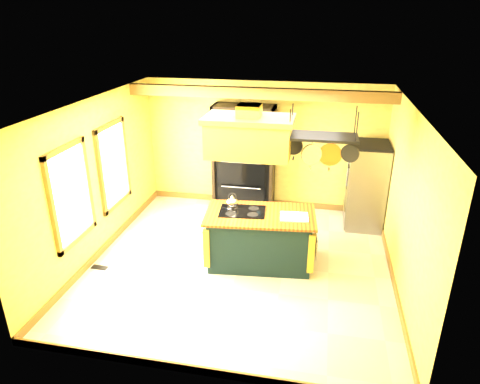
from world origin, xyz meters
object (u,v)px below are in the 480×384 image
(pot_rack, at_px, (322,143))
(refrigerator, at_px, (366,188))
(range_hood, at_px, (249,135))
(kitchen_island, at_px, (260,238))
(hutch, at_px, (244,170))

(pot_rack, height_order, refrigerator, pot_rack)
(range_hood, bearing_deg, refrigerator, 41.84)
(kitchen_island, xyz_separation_m, pot_rack, (0.91, 0.00, 1.71))
(kitchen_island, relative_size, refrigerator, 1.14)
(kitchen_island, xyz_separation_m, range_hood, (-0.20, -0.00, 1.77))
(range_hood, bearing_deg, hutch, 102.42)
(refrigerator, bearing_deg, hutch, 171.85)
(pot_rack, bearing_deg, hutch, 126.24)
(range_hood, xyz_separation_m, pot_rack, (1.10, 0.00, -0.06))
(range_hood, xyz_separation_m, refrigerator, (2.01, 1.80, -1.43))
(pot_rack, xyz_separation_m, hutch, (-1.58, 2.15, -1.30))
(refrigerator, relative_size, hutch, 0.73)
(range_hood, relative_size, refrigerator, 0.82)
(hutch, bearing_deg, range_hood, -77.58)
(refrigerator, height_order, hutch, hutch)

